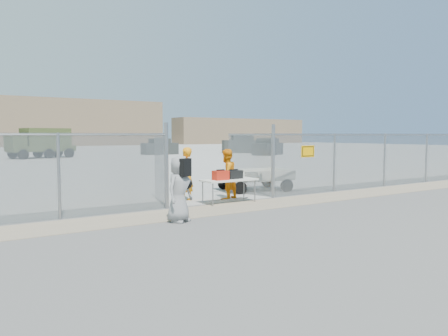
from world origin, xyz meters
TOP-DOWN VIEW (x-y plane):
  - ground at (0.00, 0.00)m, footprint 160.00×160.00m
  - tarmac_inside at (0.00, 42.00)m, footprint 160.00×80.00m
  - dirt_strip at (0.00, 1.00)m, footprint 44.00×1.60m
  - distant_hills at (5.00, 78.00)m, footprint 140.00×6.00m
  - chain_link_fence at (0.00, 2.00)m, footprint 40.00×0.20m
  - folding_table at (0.08, 1.82)m, footprint 1.79×0.75m
  - orange_bag at (-0.29, 1.75)m, footprint 0.46×0.31m
  - black_duffel at (0.28, 1.87)m, footprint 0.57×0.38m
  - security_worker_left at (-0.86, 2.92)m, footprint 0.75×0.63m
  - security_worker_right at (0.44, 2.52)m, footprint 0.97×0.85m
  - visitor at (-2.62, 0.03)m, footprint 0.95×0.82m
  - utility_trailer at (2.61, 3.81)m, footprint 3.82×2.46m
  - military_truck at (0.44, 33.18)m, footprint 6.09×3.47m
  - parked_vehicle_near at (12.61, 33.88)m, footprint 3.80×1.81m
  - parked_vehicle_mid at (22.50, 32.36)m, footprint 4.94×3.73m
  - parked_vehicle_far at (21.55, 26.39)m, footprint 4.20×3.11m

SIDE VIEW (x-z plane):
  - ground at x=0.00m, z-range 0.00..0.00m
  - tarmac_inside at x=0.00m, z-range 0.00..0.01m
  - dirt_strip at x=0.00m, z-range 0.00..0.01m
  - folding_table at x=0.08m, z-range 0.00..0.76m
  - utility_trailer at x=2.61m, z-range 0.00..0.86m
  - visitor at x=-2.62m, z-range 0.00..1.63m
  - security_worker_right at x=0.44m, z-range 0.00..1.68m
  - parked_vehicle_near at x=12.61m, z-range 0.00..1.70m
  - parked_vehicle_far at x=21.55m, z-range 0.00..1.73m
  - security_worker_left at x=-0.86m, z-range 0.00..1.75m
  - black_duffel at x=0.28m, z-range 0.76..1.02m
  - orange_bag at x=-0.29m, z-range 0.76..1.05m
  - parked_vehicle_mid at x=22.50m, z-range 0.00..2.04m
  - chain_link_fence at x=0.00m, z-range 0.00..2.20m
  - military_truck at x=0.44m, z-range 0.00..2.74m
  - distant_hills at x=5.00m, z-range 0.00..9.00m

